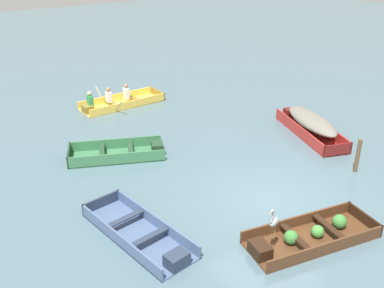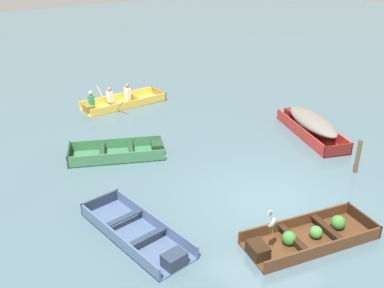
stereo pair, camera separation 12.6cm
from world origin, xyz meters
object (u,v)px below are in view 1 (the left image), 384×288
Objects in this scene: mooring_post at (358,156)px; skiff_red_near_moored at (311,123)px; heron_on_dinghy at (274,221)px; skiff_green_far_moored at (121,153)px; rowboat_yellow_with_crew at (117,102)px; dinghy_dark_varnish_foreground at (309,236)px; skiff_slate_blue_mid_moored at (141,235)px.

skiff_red_near_moored is at bearing 67.95° from mooring_post.
skiff_green_far_moored is at bearing 94.33° from heron_on_dinghy.
skiff_green_far_moored is 3.84× the size of heron_on_dinghy.
rowboat_yellow_with_crew reaches higher than skiff_red_near_moored.
rowboat_yellow_with_crew reaches higher than skiff_green_far_moored.
dinghy_dark_varnish_foreground is at bearing -92.96° from rowboat_yellow_with_crew.
skiff_slate_blue_mid_moored is 6.95m from mooring_post.
mooring_post reaches higher than skiff_green_far_moored.
dinghy_dark_varnish_foreground is at bearing -140.19° from skiff_red_near_moored.
rowboat_yellow_with_crew is at bearing 66.24° from skiff_slate_blue_mid_moored.
mooring_post reaches higher than rowboat_yellow_with_crew.
skiff_slate_blue_mid_moored is 3.12× the size of mooring_post.
mooring_post is at bearing -8.20° from skiff_slate_blue_mid_moored.
mooring_post reaches higher than skiff_red_near_moored.
skiff_green_far_moored reaches higher than skiff_slate_blue_mid_moored.
dinghy_dark_varnish_foreground is 4.00m from mooring_post.
skiff_slate_blue_mid_moored is at bearing 171.80° from mooring_post.
heron_on_dinghy reaches higher than skiff_red_near_moored.
skiff_green_far_moored is (-1.51, 6.45, 0.00)m from dinghy_dark_varnish_foreground.
skiff_red_near_moored is 1.11× the size of skiff_slate_blue_mid_moored.
dinghy_dark_varnish_foreground is 1.01× the size of skiff_slate_blue_mid_moored.
heron_on_dinghy is 0.79× the size of mooring_post.
skiff_green_far_moored is at bearing 158.96° from skiff_red_near_moored.
skiff_red_near_moored is 4.38× the size of heron_on_dinghy.
rowboat_yellow_with_crew is at bearing 64.25° from skiff_green_far_moored.
skiff_red_near_moored is 6.99m from heron_on_dinghy.
skiff_green_far_moored is at bearing 68.40° from skiff_slate_blue_mid_moored.
skiff_slate_blue_mid_moored is at bearing -111.60° from skiff_green_far_moored.
rowboat_yellow_with_crew is (2.06, 4.28, 0.06)m from skiff_green_far_moored.
mooring_post is (6.87, -0.99, 0.42)m from skiff_slate_blue_mid_moored.
skiff_green_far_moored is 0.91× the size of rowboat_yellow_with_crew.
heron_on_dinghy is (-1.59, -10.52, 0.66)m from rowboat_yellow_with_crew.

